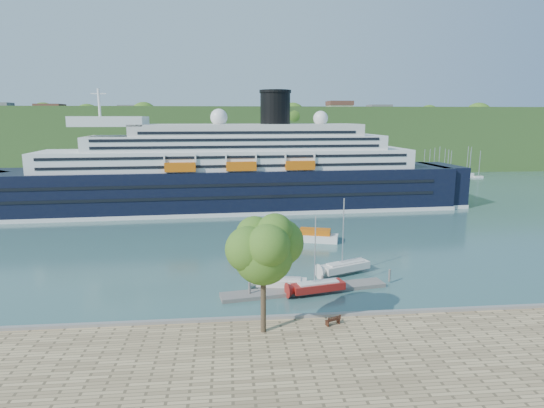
% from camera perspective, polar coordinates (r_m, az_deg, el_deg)
% --- Properties ---
extents(ground, '(400.00, 400.00, 0.00)m').
position_cam_1_polar(ground, '(46.40, 4.69, -14.97)').
color(ground, '#325957').
rests_on(ground, ground).
extents(far_hillside, '(400.00, 50.00, 24.00)m').
position_cam_1_polar(far_hillside, '(186.42, -3.26, 8.28)').
color(far_hillside, '#314E1F').
rests_on(far_hillside, ground).
extents(quay_coping, '(220.00, 0.50, 0.30)m').
position_cam_1_polar(quay_coping, '(45.74, 4.76, -13.78)').
color(quay_coping, slate).
rests_on(quay_coping, promenade).
extents(cruise_ship, '(116.86, 22.47, 26.09)m').
position_cam_1_polar(cruise_ship, '(100.06, -6.59, 6.66)').
color(cruise_ship, black).
rests_on(cruise_ship, ground).
extents(park_bench, '(1.67, 1.18, 0.99)m').
position_cam_1_polar(park_bench, '(44.32, 7.63, -14.19)').
color(park_bench, '#462014').
rests_on(park_bench, promenade).
extents(promenade_tree, '(7.16, 7.16, 11.86)m').
position_cam_1_polar(promenade_tree, '(40.63, -1.11, -8.19)').
color(promenade_tree, '#37641A').
rests_on(promenade_tree, promenade).
extents(floating_pontoon, '(20.00, 5.52, 0.44)m').
position_cam_1_polar(floating_pontoon, '(54.47, 4.12, -10.68)').
color(floating_pontoon, slate).
rests_on(floating_pontoon, ground).
extents(sailboat_white_near, '(6.80, 3.08, 8.49)m').
position_cam_1_polar(sailboat_white_near, '(53.68, 1.22, -6.44)').
color(sailboat_white_near, silver).
rests_on(sailboat_white_near, ground).
extents(sailboat_red, '(7.11, 3.38, 8.86)m').
position_cam_1_polar(sailboat_red, '(52.50, 5.89, -6.67)').
color(sailboat_red, maroon).
rests_on(sailboat_red, ground).
extents(sailboat_white_far, '(7.67, 4.80, 9.63)m').
position_cam_1_polar(sailboat_white_far, '(59.53, 9.30, -4.27)').
color(sailboat_white_far, silver).
rests_on(sailboat_white_far, ground).
extents(tender_launch, '(8.02, 4.75, 2.10)m').
position_cam_1_polar(tender_launch, '(75.42, 5.41, -3.92)').
color(tender_launch, '#C95A0B').
rests_on(tender_launch, ground).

